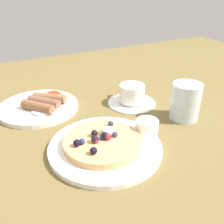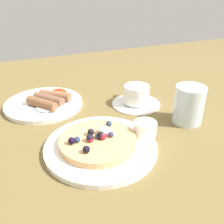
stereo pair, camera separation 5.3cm
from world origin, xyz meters
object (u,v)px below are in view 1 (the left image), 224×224
breakfast_plate (39,107)px  syrup_ramekin (147,126)px  pancake_plate (105,147)px  water_glass (185,101)px  coffee_cup (132,93)px  coffee_saucer (132,102)px

breakfast_plate → syrup_ramekin: bearing=-54.3°
pancake_plate → syrup_ramekin: (0.11, -0.00, 0.02)m
water_glass → syrup_ramekin: bearing=-169.1°
water_glass → breakfast_plate: bearing=144.3°
syrup_ramekin → coffee_cup: 0.18m
breakfast_plate → coffee_saucer: 0.27m
breakfast_plate → coffee_saucer: size_ratio=1.58×
coffee_saucer → water_glass: size_ratio=1.46×
pancake_plate → breakfast_plate: same height
coffee_saucer → coffee_cup: bearing=89.1°
pancake_plate → coffee_saucer: size_ratio=1.74×
pancake_plate → breakfast_plate: bearing=107.2°
pancake_plate → water_glass: water_glass is taller
coffee_saucer → coffee_cup: coffee_cup is taller
pancake_plate → water_glass: 0.25m
coffee_cup → water_glass: (0.07, -0.14, 0.01)m
coffee_cup → water_glass: bearing=-61.9°
coffee_saucer → water_glass: water_glass is taller
syrup_ramekin → pancake_plate: bearing=178.8°
breakfast_plate → water_glass: 0.40m
coffee_saucer → coffee_cup: 0.03m
pancake_plate → water_glass: bearing=5.7°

